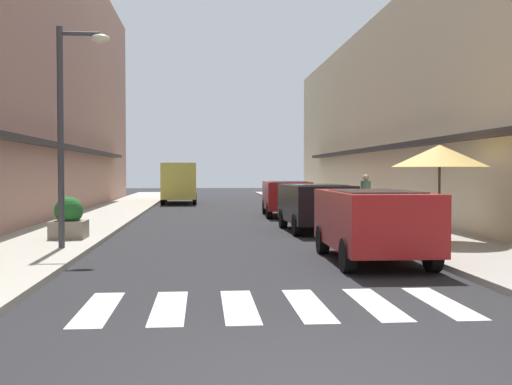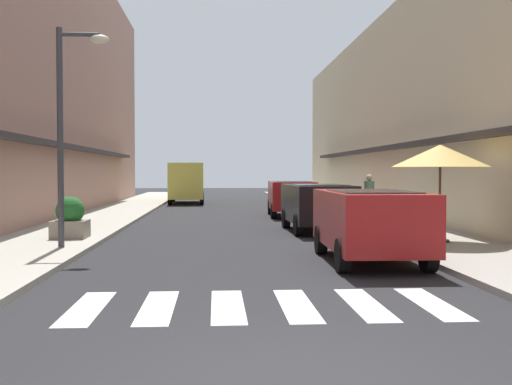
{
  "view_description": "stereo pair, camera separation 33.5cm",
  "coord_description": "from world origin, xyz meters",
  "px_view_note": "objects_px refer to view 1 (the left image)",
  "views": [
    {
      "loc": [
        -0.97,
        -5.31,
        1.85
      ],
      "look_at": [
        0.4,
        10.72,
        1.32
      ],
      "focal_mm": 44.04,
      "sensor_mm": 36.0,
      "label": 1
    },
    {
      "loc": [
        -0.64,
        -5.33,
        1.85
      ],
      "look_at": [
        0.4,
        10.72,
        1.32
      ],
      "focal_mm": 44.04,
      "sensor_mm": 36.0,
      "label": 2
    }
  ],
  "objects_px": {
    "parked_car_far": "(286,194)",
    "delivery_van": "(179,179)",
    "parked_car_mid": "(315,202)",
    "parked_car_near": "(373,217)",
    "cafe_umbrella": "(440,156)",
    "street_lamp": "(69,112)",
    "planter_midblock": "(69,220)",
    "pedestrian_walking_near": "(366,198)"
  },
  "relations": [
    {
      "from": "parked_car_far",
      "to": "delivery_van",
      "type": "relative_size",
      "value": 0.78
    },
    {
      "from": "parked_car_mid",
      "to": "parked_car_far",
      "type": "relative_size",
      "value": 0.95
    },
    {
      "from": "parked_car_near",
      "to": "cafe_umbrella",
      "type": "distance_m",
      "value": 3.7
    },
    {
      "from": "parked_car_mid",
      "to": "parked_car_far",
      "type": "xyz_separation_m",
      "value": [
        0.0,
        6.76,
        0.0
      ]
    },
    {
      "from": "street_lamp",
      "to": "planter_midblock",
      "type": "height_order",
      "value": "street_lamp"
    },
    {
      "from": "parked_car_far",
      "to": "pedestrian_walking_near",
      "type": "relative_size",
      "value": 2.57
    },
    {
      "from": "parked_car_near",
      "to": "parked_car_far",
      "type": "xyz_separation_m",
      "value": [
        0.0,
        13.35,
        0.0
      ]
    },
    {
      "from": "parked_car_near",
      "to": "pedestrian_walking_near",
      "type": "bearing_deg",
      "value": 76.21
    },
    {
      "from": "planter_midblock",
      "to": "parked_car_mid",
      "type": "bearing_deg",
      "value": 19.9
    },
    {
      "from": "parked_car_near",
      "to": "parked_car_mid",
      "type": "relative_size",
      "value": 1.01
    },
    {
      "from": "parked_car_far",
      "to": "planter_midblock",
      "type": "xyz_separation_m",
      "value": [
        -6.94,
        -9.27,
        -0.32
      ]
    },
    {
      "from": "parked_car_mid",
      "to": "pedestrian_walking_near",
      "type": "relative_size",
      "value": 2.44
    },
    {
      "from": "parked_car_near",
      "to": "street_lamp",
      "type": "relative_size",
      "value": 0.82
    },
    {
      "from": "street_lamp",
      "to": "planter_midblock",
      "type": "bearing_deg",
      "value": 102.75
    },
    {
      "from": "parked_car_near",
      "to": "planter_midblock",
      "type": "height_order",
      "value": "parked_car_near"
    },
    {
      "from": "planter_midblock",
      "to": "delivery_van",
      "type": "bearing_deg",
      "value": 84.19
    },
    {
      "from": "parked_car_far",
      "to": "parked_car_mid",
      "type": "bearing_deg",
      "value": -90.0
    },
    {
      "from": "street_lamp",
      "to": "parked_car_near",
      "type": "bearing_deg",
      "value": -17.42
    },
    {
      "from": "parked_car_far",
      "to": "street_lamp",
      "type": "relative_size",
      "value": 0.85
    },
    {
      "from": "parked_car_near",
      "to": "parked_car_mid",
      "type": "distance_m",
      "value": 6.59
    },
    {
      "from": "parked_car_near",
      "to": "delivery_van",
      "type": "height_order",
      "value": "delivery_van"
    },
    {
      "from": "planter_midblock",
      "to": "pedestrian_walking_near",
      "type": "bearing_deg",
      "value": 23.96
    },
    {
      "from": "parked_car_near",
      "to": "delivery_van",
      "type": "relative_size",
      "value": 0.75
    },
    {
      "from": "delivery_van",
      "to": "street_lamp",
      "type": "relative_size",
      "value": 1.09
    },
    {
      "from": "parked_car_mid",
      "to": "planter_midblock",
      "type": "distance_m",
      "value": 7.38
    },
    {
      "from": "parked_car_mid",
      "to": "pedestrian_walking_near",
      "type": "height_order",
      "value": "pedestrian_walking_near"
    },
    {
      "from": "cafe_umbrella",
      "to": "pedestrian_walking_near",
      "type": "xyz_separation_m",
      "value": [
        -0.39,
        5.53,
        -1.25
      ]
    },
    {
      "from": "planter_midblock",
      "to": "pedestrian_walking_near",
      "type": "distance_m",
      "value": 9.76
    },
    {
      "from": "parked_car_near",
      "to": "cafe_umbrella",
      "type": "height_order",
      "value": "cafe_umbrella"
    },
    {
      "from": "parked_car_far",
      "to": "street_lamp",
      "type": "height_order",
      "value": "street_lamp"
    },
    {
      "from": "cafe_umbrella",
      "to": "parked_car_near",
      "type": "bearing_deg",
      "value": -133.26
    },
    {
      "from": "parked_car_near",
      "to": "cafe_umbrella",
      "type": "relative_size",
      "value": 1.7
    },
    {
      "from": "cafe_umbrella",
      "to": "planter_midblock",
      "type": "bearing_deg",
      "value": 170.44
    },
    {
      "from": "parked_car_near",
      "to": "parked_car_mid",
      "type": "xyz_separation_m",
      "value": [
        -0.0,
        6.59,
        -0.0
      ]
    },
    {
      "from": "delivery_van",
      "to": "street_lamp",
      "type": "height_order",
      "value": "street_lamp"
    },
    {
      "from": "delivery_van",
      "to": "parked_car_far",
      "type": "bearing_deg",
      "value": -66.86
    },
    {
      "from": "parked_car_far",
      "to": "street_lamp",
      "type": "bearing_deg",
      "value": -119.75
    },
    {
      "from": "street_lamp",
      "to": "planter_midblock",
      "type": "distance_m",
      "value": 3.34
    },
    {
      "from": "planter_midblock",
      "to": "street_lamp",
      "type": "bearing_deg",
      "value": -77.25
    },
    {
      "from": "parked_car_mid",
      "to": "planter_midblock",
      "type": "relative_size",
      "value": 3.7
    },
    {
      "from": "parked_car_near",
      "to": "delivery_van",
      "type": "bearing_deg",
      "value": 101.1
    },
    {
      "from": "delivery_van",
      "to": "cafe_umbrella",
      "type": "bearing_deg",
      "value": -71.98
    }
  ]
}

